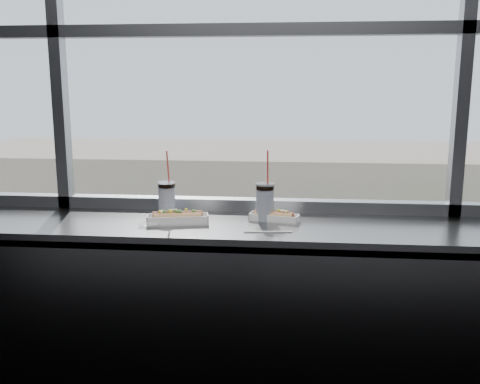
# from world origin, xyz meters

# --- Properties ---
(wall_back_lower) EXTENTS (6.00, 0.00, 6.00)m
(wall_back_lower) POSITION_xyz_m (0.00, 1.50, 0.55)
(wall_back_lower) COLOR black
(wall_back_lower) RESTS_ON ground
(counter) EXTENTS (6.00, 0.55, 0.06)m
(counter) POSITION_xyz_m (0.00, 1.23, 1.07)
(counter) COLOR gray
(counter) RESTS_ON ground
(counter_fascia) EXTENTS (6.00, 0.04, 1.04)m
(counter_fascia) POSITION_xyz_m (0.00, 0.97, 0.55)
(counter_fascia) COLOR gray
(counter_fascia) RESTS_ON ground
(hotdog_tray_left) EXTENTS (0.30, 0.15, 0.07)m
(hotdog_tray_left) POSITION_xyz_m (-0.33, 1.19, 1.13)
(hotdog_tray_left) COLOR white
(hotdog_tray_left) RESTS_ON counter
(hotdog_tray_right) EXTENTS (0.25, 0.13, 0.06)m
(hotdog_tray_right) POSITION_xyz_m (0.12, 1.29, 1.12)
(hotdog_tray_right) COLOR white
(hotdog_tray_right) RESTS_ON counter
(soda_cup_left) EXTENTS (0.09, 0.09, 0.33)m
(soda_cup_left) POSITION_xyz_m (-0.41, 1.34, 1.20)
(soda_cup_left) COLOR white
(soda_cup_left) RESTS_ON counter
(soda_cup_right) EXTENTS (0.09, 0.09, 0.34)m
(soda_cup_right) POSITION_xyz_m (0.07, 1.30, 1.20)
(soda_cup_right) COLOR white
(soda_cup_right) RESTS_ON counter
(loose_straw) EXTENTS (0.21, 0.03, 0.01)m
(loose_straw) POSITION_xyz_m (0.10, 1.08, 1.10)
(loose_straw) COLOR white
(loose_straw) RESTS_ON counter
(wrapper) EXTENTS (0.10, 0.07, 0.02)m
(wrapper) POSITION_xyz_m (-0.45, 1.12, 1.11)
(wrapper) COLOR silver
(wrapper) RESTS_ON counter
(plaza_ground) EXTENTS (120.00, 120.00, 0.00)m
(plaza_ground) POSITION_xyz_m (0.00, 45.00, -11.00)
(plaza_ground) COLOR #B8B4AC
(plaza_ground) RESTS_ON ground
(street_asphalt) EXTENTS (80.00, 10.00, 0.06)m
(street_asphalt) POSITION_xyz_m (0.00, 21.50, -10.97)
(street_asphalt) COLOR black
(street_asphalt) RESTS_ON plaza_ground
(far_sidewalk) EXTENTS (80.00, 6.00, 0.04)m
(far_sidewalk) POSITION_xyz_m (0.00, 29.50, -10.98)
(far_sidewalk) COLOR #B8B4AC
(far_sidewalk) RESTS_ON plaza_ground
(far_building) EXTENTS (50.00, 14.00, 8.00)m
(far_building) POSITION_xyz_m (0.00, 39.50, -7.00)
(far_building) COLOR tan
(far_building) RESTS_ON plaza_ground
(car_far_b) EXTENTS (2.85, 6.26, 2.05)m
(car_far_b) POSITION_xyz_m (1.22, 25.50, -9.92)
(car_far_b) COLOR #A91000
(car_far_b) RESTS_ON street_asphalt
(pedestrian_a) EXTENTS (0.82, 0.61, 1.84)m
(pedestrian_a) POSITION_xyz_m (-4.53, 28.42, -10.04)
(pedestrian_a) COLOR #66605B
(pedestrian_a) RESTS_ON far_sidewalk
(pedestrian_c) EXTENTS (0.77, 1.03, 2.31)m
(pedestrian_c) POSITION_xyz_m (5.41, 29.75, -9.80)
(pedestrian_c) COLOR #66605B
(pedestrian_c) RESTS_ON far_sidewalk
(tree_left) EXTENTS (2.81, 2.81, 4.40)m
(tree_left) POSITION_xyz_m (-8.97, 29.50, -8.02)
(tree_left) COLOR #47382B
(tree_left) RESTS_ON far_sidewalk
(tree_center) EXTENTS (2.96, 2.96, 4.62)m
(tree_center) POSITION_xyz_m (1.85, 29.50, -7.87)
(tree_center) COLOR #47382B
(tree_center) RESTS_ON far_sidewalk
(tree_right) EXTENTS (3.61, 3.61, 5.64)m
(tree_right) POSITION_xyz_m (9.57, 29.50, -7.17)
(tree_right) COLOR #47382B
(tree_right) RESTS_ON far_sidewalk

